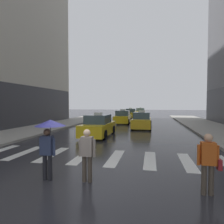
{
  "coord_description": "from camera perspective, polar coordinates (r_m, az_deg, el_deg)",
  "views": [
    {
      "loc": [
        2.35,
        -5.51,
        2.43
      ],
      "look_at": [
        -0.39,
        8.0,
        1.87
      ],
      "focal_mm": 31.01,
      "sensor_mm": 36.0,
      "label": 1
    }
  ],
  "objects": [
    {
      "name": "taxi_third",
      "position": [
        24.7,
        3.23,
        -1.64
      ],
      "size": [
        1.94,
        4.54,
        1.8
      ],
      "color": "yellow",
      "rests_on": "ground"
    },
    {
      "name": "pedestrian_plain_coat",
      "position": [
        6.19,
        -7.38,
        -11.62
      ],
      "size": [
        0.55,
        0.24,
        1.65
      ],
      "color": "#473D33",
      "rests_on": "ground"
    },
    {
      "name": "taxi_fourth",
      "position": [
        34.86,
        5.51,
        -0.49
      ],
      "size": [
        2.07,
        4.6,
        1.8
      ],
      "color": "yellow",
      "rests_on": "ground"
    },
    {
      "name": "taxi_fifth",
      "position": [
        40.69,
        8.39,
        -0.1
      ],
      "size": [
        1.95,
        4.55,
        1.8
      ],
      "color": "gold",
      "rests_on": "ground"
    },
    {
      "name": "crosswalk_markings",
      "position": [
        9.15,
        -3.93,
        -13.04
      ],
      "size": [
        11.3,
        2.8,
        0.01
      ],
      "color": "silver",
      "rests_on": "ground"
    },
    {
      "name": "taxi_lead",
      "position": [
        14.9,
        -4.03,
        -4.25
      ],
      "size": [
        2.0,
        4.57,
        1.8
      ],
      "color": "yellow",
      "rests_on": "ground"
    },
    {
      "name": "pedestrian_with_umbrella",
      "position": [
        6.47,
        -18.02,
        -5.91
      ],
      "size": [
        0.96,
        0.96,
        1.94
      ],
      "color": "black",
      "rests_on": "ground"
    },
    {
      "name": "taxi_second",
      "position": [
        19.82,
        8.75,
        -2.64
      ],
      "size": [
        1.95,
        4.55,
        1.8
      ],
      "color": "gold",
      "rests_on": "ground"
    },
    {
      "name": "ground_plane",
      "position": [
        6.46,
        -11.47,
        -19.79
      ],
      "size": [
        160.0,
        160.0,
        0.0
      ],
      "primitive_type": "plane",
      "color": "#26262B"
    },
    {
      "name": "pedestrian_with_handbag",
      "position": [
        5.88,
        26.57,
        -12.64
      ],
      "size": [
        0.6,
        0.24,
        1.65
      ],
      "color": "#473D33",
      "rests_on": "ground"
    }
  ]
}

